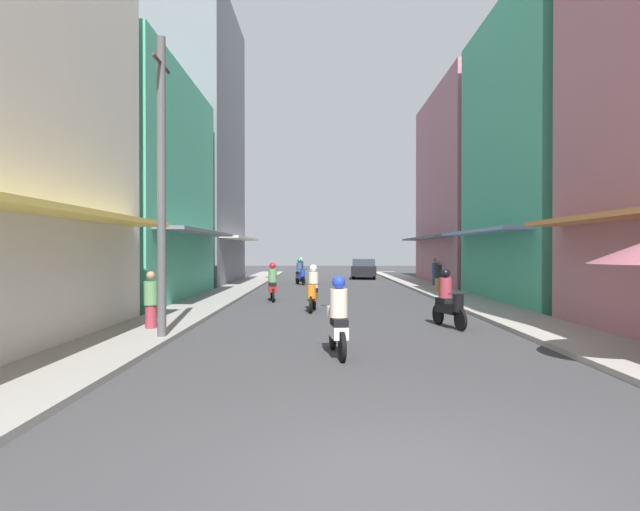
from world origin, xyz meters
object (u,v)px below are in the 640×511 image
Objects in this scene: motorbike_red at (273,284)px; pedestrian_foreground at (152,302)px; pedestrian_midway at (436,273)px; parked_car at (365,268)px; motorbike_white at (338,320)px; pedestrian_far at (439,277)px; motorbike_orange at (314,290)px; utility_pole at (162,186)px; motorbike_black at (449,301)px; motorbike_blue at (301,273)px; motorbike_green at (302,271)px.

motorbike_red is 1.17× the size of pedestrian_foreground.
motorbike_red is at bearing -136.26° from pedestrian_midway.
motorbike_red is at bearing -106.74° from parked_car.
pedestrian_midway is (6.08, 19.15, 0.11)m from motorbike_white.
pedestrian_far is (7.50, 3.34, 0.12)m from motorbike_red.
motorbike_orange is at bearing -99.49° from parked_car.
utility_pole is at bearing -99.83° from motorbike_red.
motorbike_black and motorbike_red have the same top height.
motorbike_blue is 0.96× the size of motorbike_white.
utility_pole is (-3.35, -5.98, 2.82)m from motorbike_orange.
utility_pole is (-10.02, -17.53, 2.71)m from pedestrian_midway.
pedestrian_far reaches higher than motorbike_red.
motorbike_black is 1.15× the size of pedestrian_foreground.
motorbike_green is 0.26× the size of utility_pole.
motorbike_blue is 1.07× the size of pedestrian_midway.
motorbike_white reaches higher than pedestrian_foreground.
motorbike_red is at bearing 74.51° from pedestrian_foreground.
motorbike_blue is 0.96× the size of motorbike_green.
pedestrian_midway is at bearing 56.80° from pedestrian_foreground.
pedestrian_foreground is at bearing -97.58° from motorbike_green.
motorbike_blue is 0.96× the size of motorbike_orange.
motorbike_blue is at bearing 80.64° from pedestrian_foreground.
motorbike_white is at bearing -32.02° from pedestrian_foreground.
pedestrian_far is at bearing -80.33° from parked_car.
motorbike_black is at bearing -45.88° from motorbike_orange.
motorbike_black is at bearing 50.79° from motorbike_white.
motorbike_green is 23.71m from utility_pole.
pedestrian_foreground is 0.94× the size of pedestrian_far.
motorbike_blue is 0.25× the size of utility_pole.
motorbike_green is at bearing 142.55° from pedestrian_midway.
pedestrian_far reaches higher than pedestrian_foreground.
motorbike_orange is at bearing -86.59° from motorbike_green.
motorbike_black is 1.08× the size of pedestrian_far.
motorbike_blue and motorbike_white have the same top height.
motorbike_blue is 0.41× the size of parked_car.
motorbike_green is 13.92m from motorbike_red.
pedestrian_midway is at bearing -16.17° from motorbike_blue.
motorbike_blue and motorbike_green have the same top height.
pedestrian_midway reaches higher than motorbike_black.
motorbike_orange is (0.94, -13.75, 0.00)m from motorbike_blue.
pedestrian_foreground is at bearing -130.07° from motorbike_orange.
motorbike_blue is at bearing -88.51° from motorbike_green.
parked_car is (5.15, 17.13, 0.04)m from motorbike_red.
motorbike_black is 4.91m from motorbike_white.
motorbike_red is (-5.38, 7.35, 0.00)m from motorbike_black.
pedestrian_midway reaches higher than pedestrian_foreground.
motorbike_blue is 0.96× the size of motorbike_red.
motorbike_red is 11.58m from pedestrian_midway.
pedestrian_foreground is 3.09m from utility_pole.
motorbike_orange is 1.00× the size of motorbike_white.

